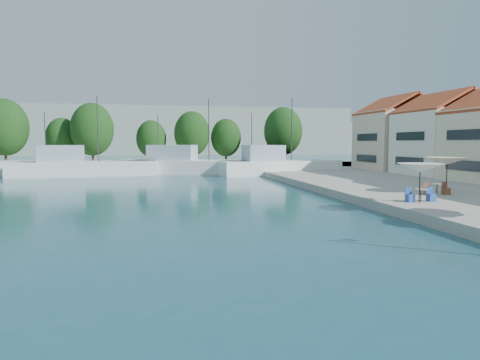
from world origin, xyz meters
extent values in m
cube|color=#A29C92|center=(-8.00, 67.00, 0.30)|extent=(90.00, 16.00, 0.60)
cube|color=gray|center=(-30.00, 160.00, 8.00)|extent=(180.00, 40.00, 16.00)
cube|color=gray|center=(40.00, 180.00, 6.00)|extent=(140.00, 40.00, 12.00)
cube|color=white|center=(24.00, 42.00, 4.10)|extent=(8.00, 8.50, 7.00)
pyramid|color=#A52F24|center=(24.00, 42.00, 9.40)|extent=(8.40, 8.80, 1.80)
cube|color=beige|center=(24.00, 51.00, 4.35)|extent=(8.60, 8.50, 7.50)
pyramid|color=#A52F24|center=(24.00, 51.00, 9.90)|extent=(9.00, 8.80, 1.80)
cube|color=silver|center=(-15.59, 55.35, 0.70)|extent=(17.48, 6.34, 2.20)
cube|color=#94A8B8|center=(-18.14, 55.06, 2.80)|extent=(5.48, 3.98, 2.00)
cylinder|color=#2D2D2D|center=(-13.89, 55.54, 5.80)|extent=(0.12, 0.12, 8.00)
cylinder|color=#2D2D2D|center=(-19.83, 54.86, 4.80)|extent=(0.10, 0.10, 6.00)
cube|color=white|center=(-1.95, 56.53, 0.70)|extent=(20.25, 11.13, 2.20)
cube|color=#94A8B8|center=(-4.74, 57.48, 2.80)|extent=(6.84, 5.61, 2.00)
cylinder|color=#2D2D2D|center=(-0.09, 55.90, 5.80)|extent=(0.12, 0.12, 8.00)
cylinder|color=#2D2D2D|center=(-6.60, 58.11, 4.80)|extent=(0.10, 0.10, 6.00)
cube|color=white|center=(8.74, 52.87, 0.70)|extent=(16.32, 6.58, 2.20)
cube|color=#94A8B8|center=(6.39, 52.50, 2.80)|extent=(5.20, 3.88, 2.00)
cylinder|color=#2D2D2D|center=(10.31, 53.12, 5.80)|extent=(0.12, 0.12, 8.00)
cylinder|color=#2D2D2D|center=(4.82, 52.25, 4.80)|extent=(0.10, 0.10, 6.00)
cylinder|color=#3F2B19|center=(-28.71, 68.90, 2.81)|extent=(0.36, 0.36, 4.43)
ellipsoid|color=#113310|center=(-28.71, 68.90, 6.36)|extent=(6.73, 6.73, 8.41)
cylinder|color=#3F2B19|center=(-21.27, 71.58, 2.25)|extent=(0.36, 0.36, 3.29)
ellipsoid|color=#113310|center=(-21.27, 71.58, 4.88)|extent=(5.00, 5.00, 6.25)
cylinder|color=#3F2B19|center=(-16.44, 69.29, 2.73)|extent=(0.36, 0.36, 4.26)
ellipsoid|color=#113310|center=(-16.44, 69.29, 6.14)|extent=(6.48, 6.48, 8.10)
cylinder|color=#3F2B19|center=(-7.59, 71.59, 2.19)|extent=(0.36, 0.36, 3.19)
ellipsoid|color=#113310|center=(-7.59, 71.59, 4.74)|extent=(4.84, 4.84, 6.05)
cylinder|color=#3F2B19|center=(-1.03, 70.68, 2.52)|extent=(0.36, 0.36, 3.84)
ellipsoid|color=#113310|center=(-1.03, 70.68, 5.59)|extent=(5.83, 5.83, 7.29)
cylinder|color=#3F2B19|center=(4.73, 71.53, 2.27)|extent=(0.36, 0.36, 3.34)
ellipsoid|color=#113310|center=(4.73, 71.53, 4.95)|extent=(5.08, 5.08, 6.35)
cylinder|color=#3F2B19|center=(13.70, 68.07, 2.68)|extent=(0.36, 0.36, 4.15)
ellipsoid|color=#113310|center=(13.70, 68.07, 6.00)|extent=(6.31, 6.31, 7.89)
cylinder|color=black|center=(8.12, 22.43, 1.75)|extent=(0.06, 0.06, 2.30)
cone|color=silver|center=(8.12, 22.43, 2.65)|extent=(2.74, 2.74, 0.50)
cylinder|color=black|center=(12.95, 26.50, 1.85)|extent=(0.06, 0.06, 2.49)
cone|color=#FAEDC2|center=(12.95, 26.50, 2.84)|extent=(3.04, 3.04, 0.50)
cylinder|color=black|center=(8.48, 22.81, 0.97)|extent=(0.06, 0.06, 0.74)
cylinder|color=tan|center=(8.48, 22.81, 1.34)|extent=(0.70, 0.70, 0.04)
cube|color=#2A50A9|center=(9.18, 22.81, 0.83)|extent=(0.42, 0.42, 0.46)
cube|color=#2A50A9|center=(7.78, 22.81, 0.83)|extent=(0.42, 0.42, 0.46)
cylinder|color=black|center=(11.60, 25.63, 0.97)|extent=(0.06, 0.06, 0.74)
cylinder|color=tan|center=(11.60, 25.63, 1.34)|extent=(0.70, 0.70, 0.04)
cube|color=brown|center=(12.30, 25.63, 0.83)|extent=(0.42, 0.42, 0.46)
cube|color=brown|center=(10.90, 25.63, 0.83)|extent=(0.42, 0.42, 0.46)
camera|label=1|loc=(-6.97, 0.16, 4.10)|focal=32.00mm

